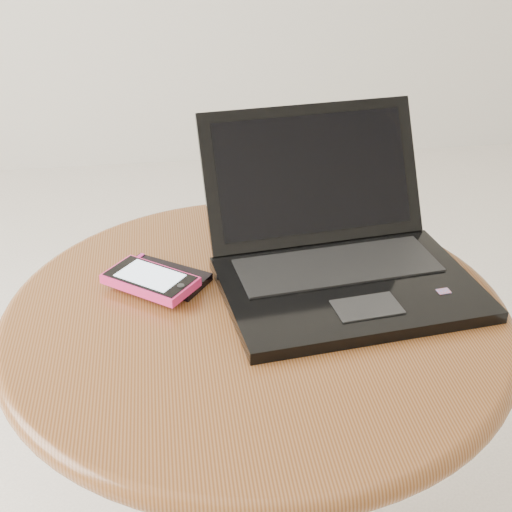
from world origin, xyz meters
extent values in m
cylinder|color=#5D3216|center=(0.07, 0.07, 0.28)|extent=(0.11, 0.11, 0.49)
cylinder|color=#5C3112|center=(0.07, 0.07, 0.54)|extent=(0.66, 0.66, 0.03)
torus|color=#5C3112|center=(0.07, 0.07, 0.54)|extent=(0.70, 0.70, 0.03)
cube|color=black|center=(0.20, 0.09, 0.56)|extent=(0.37, 0.28, 0.02)
cube|color=black|center=(0.19, 0.14, 0.57)|extent=(0.30, 0.14, 0.00)
cube|color=black|center=(0.21, 0.02, 0.57)|extent=(0.09, 0.06, 0.00)
cube|color=red|center=(0.32, 0.05, 0.57)|extent=(0.02, 0.02, 0.00)
cube|color=black|center=(0.18, 0.26, 0.66)|extent=(0.35, 0.15, 0.19)
cube|color=black|center=(0.18, 0.25, 0.67)|extent=(0.31, 0.12, 0.16)
cube|color=black|center=(-0.06, 0.16, 0.56)|extent=(0.14, 0.13, 0.01)
cube|color=#AE2373|center=(-0.11, 0.19, 0.56)|extent=(0.04, 0.06, 0.00)
cube|color=#DC266A|center=(-0.08, 0.13, 0.57)|extent=(0.14, 0.13, 0.01)
cube|color=black|center=(-0.08, 0.13, 0.58)|extent=(0.13, 0.12, 0.00)
cube|color=silver|center=(-0.08, 0.13, 0.58)|extent=(0.10, 0.10, 0.00)
cylinder|color=black|center=(-0.03, 0.10, 0.58)|extent=(0.01, 0.01, 0.00)
camera|label=1|loc=(-0.05, -0.73, 1.09)|focal=49.90mm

